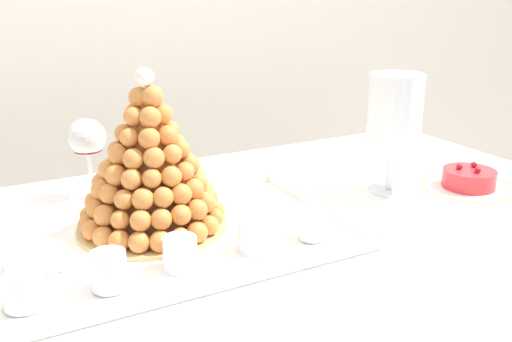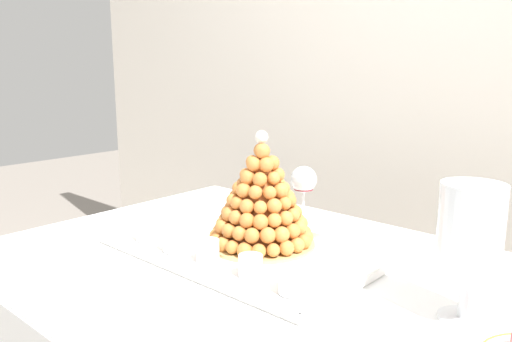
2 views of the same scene
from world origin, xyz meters
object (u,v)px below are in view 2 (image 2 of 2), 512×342
creme_brulee_ramekin (190,227)px  wine_glass (304,181)px  serving_tray (243,251)px  dessert_cup_mid_left (174,241)px  macaron_goblet (470,234)px  dessert_cup_centre (208,252)px  dessert_cup_right (291,281)px  croquembouche (261,201)px  dessert_cup_left (147,232)px  dessert_cup_mid_right (251,267)px

creme_brulee_ramekin → wine_glass: size_ratio=0.56×
serving_tray → dessert_cup_mid_left: dessert_cup_mid_left is taller
serving_tray → macaron_goblet: 0.56m
dessert_cup_centre → dessert_cup_right: 0.25m
croquembouche → wine_glass: size_ratio=1.74×
serving_tray → dessert_cup_mid_left: size_ratio=11.53×
dessert_cup_mid_left → wine_glass: bearing=79.8°
dessert_cup_centre → dessert_cup_left: bearing=-179.7°
serving_tray → dessert_cup_left: dessert_cup_left is taller
croquembouche → macaron_goblet: size_ratio=1.14×
wine_glass → serving_tray: bearing=-81.7°
dessert_cup_mid_right → dessert_cup_right: bearing=-2.9°
creme_brulee_ramekin → serving_tray: bearing=-2.2°
croquembouche → macaron_goblet: croquembouche is taller
macaron_goblet → wine_glass: macaron_goblet is taller
dessert_cup_centre → dessert_cup_mid_right: size_ratio=1.02×
dessert_cup_left → wine_glass: (0.19, 0.42, 0.09)m
dessert_cup_left → wine_glass: 0.47m
dessert_cup_centre → dessert_cup_right: bearing=-0.6°
croquembouche → dessert_cup_centre: 0.20m
croquembouche → dessert_cup_left: croquembouche is taller
dessert_cup_mid_left → dessert_cup_mid_right: 0.25m
macaron_goblet → dessert_cup_mid_left: bearing=-167.6°
dessert_cup_right → wine_glass: bearing=124.2°
serving_tray → creme_brulee_ramekin: 0.21m
dessert_cup_mid_left → dessert_cup_right: dessert_cup_mid_left is taller
croquembouche → creme_brulee_ramekin: size_ratio=3.11×
macaron_goblet → croquembouche: bearing=176.2°
wine_glass → dessert_cup_mid_left: bearing=-100.2°
dessert_cup_mid_left → dessert_cup_mid_right: size_ratio=1.08×
dessert_cup_centre → creme_brulee_ramekin: bearing=149.5°
dessert_cup_centre → macaron_goblet: 0.58m
croquembouche → creme_brulee_ramekin: 0.24m
dessert_cup_mid_left → dessert_cup_centre: (0.12, 0.01, -0.00)m
macaron_goblet → dessert_cup_right: bearing=-154.7°
croquembouche → dessert_cup_mid_right: croquembouche is taller
serving_tray → dessert_cup_left: (-0.24, -0.11, 0.02)m
creme_brulee_ramekin → macaron_goblet: bearing=1.4°
dessert_cup_mid_right → macaron_goblet: bearing=18.0°
dessert_cup_mid_right → dessert_cup_right: 0.12m
dessert_cup_centre → creme_brulee_ramekin: (-0.20, 0.12, -0.01)m
macaron_goblet → wine_glass: size_ratio=1.52×
dessert_cup_mid_left → dessert_cup_centre: bearing=4.1°
dessert_cup_mid_left → dessert_cup_mid_right: (0.25, 0.01, -0.00)m
serving_tray → wine_glass: 0.33m
dessert_cup_right → wine_glass: (-0.29, 0.42, 0.09)m
creme_brulee_ramekin → dessert_cup_centre: bearing=-30.5°
wine_glass → creme_brulee_ramekin: bearing=-118.3°
serving_tray → dessert_cup_centre: 0.11m
dessert_cup_mid_left → creme_brulee_ramekin: bearing=124.0°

